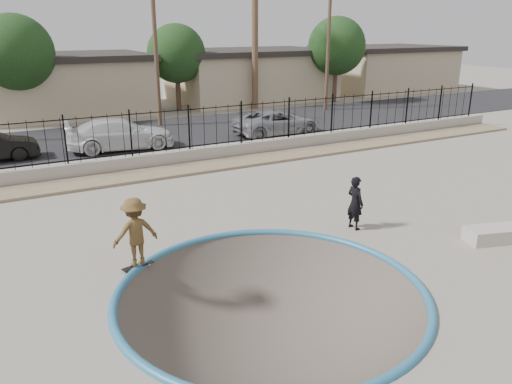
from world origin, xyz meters
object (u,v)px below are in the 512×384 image
object	(u,v)px
skateboard	(138,266)
car_d	(277,122)
concrete_ledge	(495,234)
car_c	(120,134)
skater	(136,236)
videographer	(355,203)

from	to	relation	value
skateboard	car_d	distance (m)	16.15
concrete_ledge	car_c	bearing A→B (deg)	112.22
skater	skateboard	world-z (taller)	skater
skater	car_c	xyz separation A→B (m)	(2.73, 12.48, -0.09)
skateboard	concrete_ledge	distance (m)	9.61
skater	videographer	xyz separation A→B (m)	(6.27, -0.52, -0.06)
videographer	concrete_ledge	distance (m)	3.87
videographer	skateboard	bearing A→B (deg)	79.11
videographer	concrete_ledge	bearing A→B (deg)	-138.45
skater	concrete_ledge	xyz separation A→B (m)	(9.10, -3.10, -0.65)
concrete_ledge	car_c	world-z (taller)	car_c
concrete_ledge	car_d	distance (m)	15.03
skater	concrete_ledge	distance (m)	9.63
skateboard	car_d	bearing A→B (deg)	32.97
skater	videographer	distance (m)	6.29
car_c	concrete_ledge	bearing A→B (deg)	-153.13
car_c	videographer	bearing A→B (deg)	-160.13
skater	videographer	bearing A→B (deg)	172.03
skateboard	skater	bearing A→B (deg)	0.00
skater	skateboard	bearing A→B (deg)	180.00
skateboard	car_d	world-z (taller)	car_d
concrete_ledge	car_d	size ratio (longest dim) A/B	0.33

